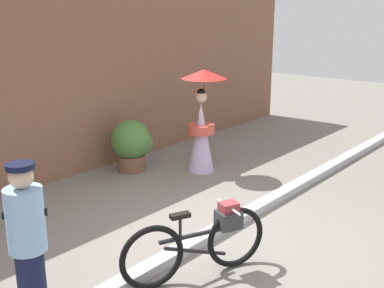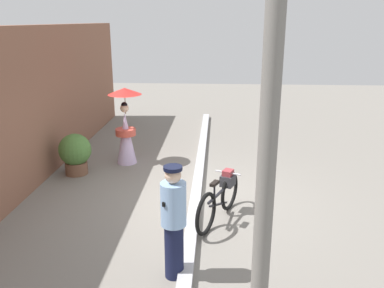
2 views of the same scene
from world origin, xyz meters
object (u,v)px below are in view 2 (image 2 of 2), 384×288
object	(u,v)px
person_officer	(174,220)
potted_plant_by_door	(76,152)
person_with_parasol	(126,126)
utility_pole	(268,133)
bicycle_near_officer	(220,197)

from	to	relation	value
person_officer	potted_plant_by_door	distance (m)	4.55
person_with_parasol	utility_pole	world-z (taller)	utility_pole
person_with_parasol	utility_pole	bearing A→B (deg)	-154.97
bicycle_near_officer	person_with_parasol	distance (m)	3.65
bicycle_near_officer	utility_pole	xyz separation A→B (m)	(-2.90, -0.38, 1.98)
bicycle_near_officer	person_with_parasol	world-z (taller)	person_with_parasol
person_officer	person_with_parasol	world-z (taller)	person_with_parasol
bicycle_near_officer	person_with_parasol	bearing A→B (deg)	39.14
bicycle_near_officer	utility_pole	bearing A→B (deg)	-172.47
person_with_parasol	potted_plant_by_door	size ratio (longest dim) A/B	1.96
utility_pole	person_officer	bearing A→B (deg)	40.10
person_officer	potted_plant_by_door	world-z (taller)	person_officer
bicycle_near_officer	potted_plant_by_door	size ratio (longest dim) A/B	1.73
potted_plant_by_door	utility_pole	distance (m)	6.39
person_officer	potted_plant_by_door	size ratio (longest dim) A/B	1.71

